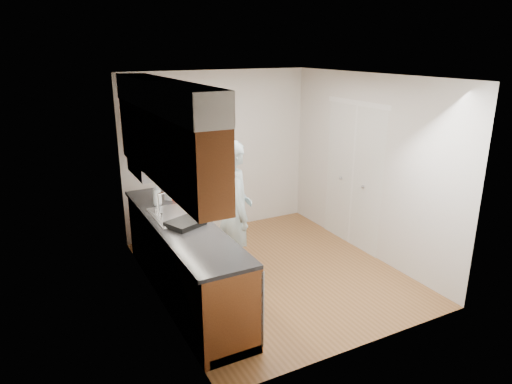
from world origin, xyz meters
TOP-DOWN VIEW (x-y plane):
  - floor at (0.00, 0.00)m, footprint 3.50×3.50m
  - ceiling at (0.00, 0.00)m, footprint 3.50×3.50m
  - wall_left at (-1.50, 0.00)m, footprint 0.02×3.50m
  - wall_right at (1.50, 0.00)m, footprint 0.02×3.50m
  - wall_back at (0.00, 1.75)m, footprint 3.00×0.02m
  - counter at (-1.20, -0.00)m, footprint 0.64×2.80m
  - upper_cabinets at (-1.33, 0.05)m, footprint 0.47×2.80m
  - closet_door at (1.49, 0.30)m, footprint 0.02×1.22m
  - floor_mat at (-0.50, 0.06)m, footprint 0.81×1.03m
  - person at (-0.50, 0.06)m, footprint 0.62×0.80m
  - soap_bottle_a at (-1.29, 0.65)m, footprint 0.15×0.15m
  - soap_bottle_b at (-1.09, 0.79)m, footprint 0.14×0.14m
  - soda_can at (-1.06, 0.75)m, footprint 0.08×0.08m
  - dish_rack at (-1.21, -0.16)m, footprint 0.46×0.43m

SIDE VIEW (x-z plane):
  - floor at x=0.00m, z-range 0.00..0.00m
  - floor_mat at x=-0.50m, z-range 0.00..0.02m
  - counter at x=-1.20m, z-range -0.16..1.14m
  - dish_rack at x=-1.21m, z-range 0.94..1.00m
  - soda_can at x=-1.06m, z-range 0.94..1.05m
  - person at x=-0.50m, z-range 0.02..2.03m
  - closet_door at x=1.49m, z-range 0.00..2.05m
  - soap_bottle_b at x=-1.09m, z-range 0.94..1.16m
  - soap_bottle_a at x=-1.29m, z-range 0.94..1.24m
  - wall_left at x=-1.50m, z-range 0.00..2.50m
  - wall_right at x=1.50m, z-range 0.00..2.50m
  - wall_back at x=0.00m, z-range 0.00..2.50m
  - upper_cabinets at x=-1.33m, z-range 1.34..2.55m
  - ceiling at x=0.00m, z-range 2.50..2.50m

